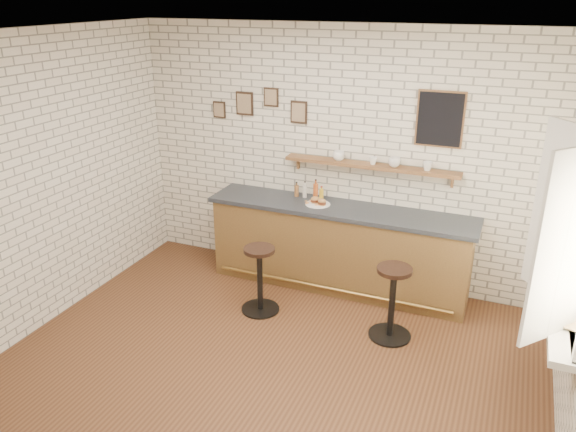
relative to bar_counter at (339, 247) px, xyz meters
name	(u,v)px	position (x,y,z in m)	size (l,w,h in m)	color
ground	(270,363)	(-0.12, -1.70, -0.51)	(5.00, 5.00, 0.00)	brown
bar_counter	(339,247)	(0.00, 0.00, 0.00)	(3.10, 0.65, 1.01)	brown
sandwich_plate	(318,204)	(-0.26, -0.02, 0.51)	(0.28, 0.28, 0.01)	white
ciabatta_sandwich	(319,201)	(-0.26, -0.02, 0.55)	(0.23, 0.17, 0.07)	#B8854B
potato_chips	(316,203)	(-0.29, -0.02, 0.52)	(0.26, 0.17, 0.00)	#EEA454
bitters_bottle_brown	(297,190)	(-0.60, 0.16, 0.58)	(0.05, 0.05, 0.18)	brown
bitters_bottle_white	(305,191)	(-0.49, 0.16, 0.58)	(0.05, 0.05, 0.20)	beige
bitters_bottle_amber	(316,191)	(-0.36, 0.16, 0.60)	(0.06, 0.06, 0.24)	#AC4A1B
condiment_bottle_yellow	(321,194)	(-0.28, 0.16, 0.57)	(0.05, 0.05, 0.17)	gold
bar_stool_left	(260,277)	(-0.62, -0.86, -0.10)	(0.42, 0.42, 0.76)	black
bar_stool_right	(392,300)	(0.83, -0.82, -0.09)	(0.44, 0.44, 0.79)	black
wall_shelf	(370,166)	(0.28, 0.20, 0.97)	(2.00, 0.18, 0.18)	brown
shelf_cup_a	(339,156)	(-0.10, 0.20, 1.05)	(0.14, 0.14, 0.11)	white
shelf_cup_b	(373,161)	(0.30, 0.20, 1.03)	(0.09, 0.09, 0.08)	white
shelf_cup_c	(394,162)	(0.54, 0.20, 1.05)	(0.14, 0.14, 0.11)	white
shelf_cup_d	(427,166)	(0.90, 0.20, 1.04)	(0.10, 0.10, 0.10)	white
back_wall_decor	(360,113)	(0.10, 0.28, 1.54)	(2.96, 0.02, 0.56)	black
window_sill	(561,319)	(2.28, -1.40, 0.39)	(0.20, 1.35, 0.06)	white
casement_window	(573,231)	(2.23, -1.40, 1.14)	(0.40, 1.30, 1.56)	white
book_lower	(559,318)	(2.26, -1.47, 0.43)	(0.15, 0.20, 0.02)	tan
book_upper	(560,318)	(2.26, -1.50, 0.45)	(0.16, 0.22, 0.02)	tan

